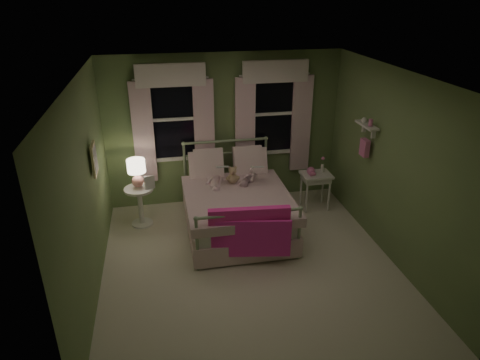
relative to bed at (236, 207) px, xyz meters
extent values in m
plane|color=silver|center=(0.00, -1.02, -0.38)|extent=(4.20, 4.20, 0.00)
plane|color=white|center=(0.00, -1.02, 2.22)|extent=(4.20, 4.20, 0.00)
plane|color=#708952|center=(0.00, 1.08, 0.92)|extent=(4.00, 0.00, 4.00)
plane|color=#708952|center=(0.00, -3.12, 0.92)|extent=(4.00, 0.00, 4.00)
plane|color=#708952|center=(-2.00, -1.02, 0.92)|extent=(0.00, 4.20, 4.20)
plane|color=#708952|center=(2.00, -1.02, 0.92)|extent=(0.00, 4.20, 4.20)
cube|color=white|center=(0.00, -0.03, 0.04)|extent=(1.44, 1.94, 0.26)
cube|color=white|center=(0.00, -0.03, -0.20)|extent=(1.54, 2.02, 0.30)
cube|color=white|center=(0.00, -0.18, 0.22)|extent=(1.58, 1.75, 0.14)
cylinder|color=#9EB793|center=(-0.69, -0.03, -0.08)|extent=(0.04, 1.90, 0.04)
cylinder|color=#9EB793|center=(0.69, -0.03, -0.08)|extent=(0.04, 1.90, 0.04)
cylinder|color=#9EB793|center=(-0.71, 0.94, 0.19)|extent=(0.04, 0.04, 1.15)
cylinder|color=#9EB793|center=(0.71, 0.94, 0.19)|extent=(0.04, 0.04, 1.15)
sphere|color=#9EB793|center=(-0.71, 0.94, 0.77)|extent=(0.07, 0.07, 0.07)
sphere|color=#9EB793|center=(0.71, 0.94, 0.77)|extent=(0.07, 0.07, 0.07)
cylinder|color=#9EB793|center=(0.00, 0.94, 0.77)|extent=(1.42, 0.04, 0.04)
cylinder|color=#9EB793|center=(0.00, 0.94, 0.55)|extent=(1.38, 0.03, 0.03)
cylinder|color=#9EB793|center=(-0.71, -1.00, 0.02)|extent=(0.04, 0.04, 0.80)
cylinder|color=#9EB793|center=(0.71, -1.00, 0.02)|extent=(0.04, 0.04, 0.80)
sphere|color=#9EB793|center=(-0.71, -1.00, 0.42)|extent=(0.07, 0.07, 0.07)
sphere|color=#9EB793|center=(0.71, -1.00, 0.42)|extent=(0.07, 0.07, 0.07)
cylinder|color=#9EB793|center=(0.00, -1.00, 0.42)|extent=(1.42, 0.04, 0.04)
cube|color=white|center=(-0.38, 0.67, 0.42)|extent=(0.55, 0.32, 0.57)
cube|color=white|center=(0.38, 0.67, 0.42)|extent=(0.55, 0.32, 0.57)
cube|color=white|center=(-0.33, 0.67, 0.50)|extent=(0.48, 0.30, 0.51)
cube|color=white|center=(0.33, 0.67, 0.50)|extent=(0.48, 0.30, 0.51)
cube|color=#FF31A3|center=(0.00, -1.00, 0.34)|extent=(1.10, 0.19, 0.32)
cube|color=#F630B0|center=(0.00, -1.07, 0.07)|extent=(1.09, 0.23, 0.55)
imported|color=#F7D1DD|center=(-0.28, 0.42, 0.59)|extent=(0.31, 0.22, 0.81)
imported|color=#F7D1DD|center=(0.28, 0.42, 0.56)|extent=(0.45, 0.41, 0.74)
imported|color=beige|center=(-0.28, 0.17, 0.58)|extent=(0.21, 0.13, 0.26)
imported|color=beige|center=(0.28, 0.17, 0.54)|extent=(0.21, 0.14, 0.26)
sphere|color=tan|center=(0.00, 0.27, 0.37)|extent=(0.17, 0.17, 0.17)
sphere|color=tan|center=(0.00, 0.25, 0.51)|extent=(0.12, 0.12, 0.12)
sphere|color=tan|center=(-0.04, 0.25, 0.56)|extent=(0.05, 0.05, 0.05)
sphere|color=tan|center=(0.05, 0.25, 0.56)|extent=(0.05, 0.05, 0.05)
sphere|color=tan|center=(-0.08, 0.24, 0.39)|extent=(0.06, 0.06, 0.06)
sphere|color=tan|center=(0.08, 0.24, 0.39)|extent=(0.06, 0.06, 0.06)
sphere|color=#8C6B51|center=(0.00, 0.20, 0.50)|extent=(0.04, 0.04, 0.04)
cylinder|color=white|center=(-1.48, 0.41, 0.25)|extent=(0.46, 0.46, 0.04)
cylinder|color=white|center=(-1.48, 0.41, -0.06)|extent=(0.08, 0.08, 0.60)
cylinder|color=white|center=(-1.48, 0.41, -0.37)|extent=(0.34, 0.34, 0.03)
sphere|color=#DC8B82|center=(-1.48, 0.41, 0.39)|extent=(0.19, 0.19, 0.19)
cylinder|color=pink|center=(-1.48, 0.41, 0.51)|extent=(0.03, 0.03, 0.11)
cylinder|color=#FFEAC6|center=(-1.48, 0.41, 0.65)|extent=(0.28, 0.28, 0.21)
imported|color=beige|center=(-1.38, 0.33, 0.27)|extent=(0.20, 0.25, 0.02)
cube|color=white|center=(1.47, 0.41, 0.25)|extent=(0.50, 0.40, 0.04)
cube|color=white|center=(1.47, 0.41, 0.18)|extent=(0.44, 0.34, 0.08)
cylinder|color=white|center=(1.27, 0.26, -0.07)|extent=(0.04, 0.04, 0.60)
cylinder|color=white|center=(1.67, 0.26, -0.07)|extent=(0.04, 0.04, 0.60)
cylinder|color=white|center=(1.27, 0.56, -0.07)|extent=(0.04, 0.04, 0.60)
cylinder|color=white|center=(1.67, 0.56, -0.07)|extent=(0.04, 0.04, 0.60)
sphere|color=pink|center=(1.37, 0.41, 0.33)|extent=(0.14, 0.14, 0.14)
cube|color=pink|center=(1.37, 0.32, 0.31)|extent=(0.11, 0.06, 0.04)
cylinder|color=white|center=(1.59, 0.46, 0.34)|extent=(0.05, 0.05, 0.14)
cylinder|color=#4C7F3F|center=(1.59, 0.46, 0.45)|extent=(0.01, 0.01, 0.12)
sphere|color=pink|center=(1.59, 0.46, 0.52)|extent=(0.06, 0.06, 0.06)
cube|color=black|center=(-0.85, 1.07, 1.17)|extent=(0.76, 0.02, 1.35)
cube|color=white|center=(-0.85, 1.05, 1.87)|extent=(0.84, 0.05, 0.06)
cube|color=white|center=(-0.85, 1.05, 0.47)|extent=(0.84, 0.05, 0.06)
cube|color=white|center=(-1.25, 1.05, 1.17)|extent=(0.06, 0.05, 1.40)
cube|color=white|center=(-0.45, 1.05, 1.17)|extent=(0.06, 0.05, 1.40)
cube|color=white|center=(-0.85, 1.05, 1.17)|extent=(0.76, 0.04, 0.05)
cube|color=silver|center=(-1.35, 1.00, 0.97)|extent=(0.34, 0.06, 1.70)
cube|color=silver|center=(-0.35, 1.00, 0.97)|extent=(0.34, 0.06, 1.70)
cube|color=white|center=(-0.85, 0.98, 1.90)|extent=(1.10, 0.08, 0.36)
cylinder|color=white|center=(-0.85, 1.02, 1.84)|extent=(1.20, 0.03, 0.03)
cube|color=black|center=(0.85, 1.07, 1.17)|extent=(0.76, 0.02, 1.35)
cube|color=white|center=(0.85, 1.05, 1.87)|extent=(0.84, 0.05, 0.06)
cube|color=white|center=(0.85, 1.05, 0.47)|extent=(0.84, 0.05, 0.06)
cube|color=white|center=(0.45, 1.05, 1.17)|extent=(0.06, 0.05, 1.40)
cube|color=white|center=(1.25, 1.05, 1.17)|extent=(0.06, 0.05, 1.40)
cube|color=white|center=(0.85, 1.05, 1.17)|extent=(0.76, 0.04, 0.05)
cube|color=silver|center=(0.35, 1.00, 0.97)|extent=(0.34, 0.06, 1.70)
cube|color=white|center=(1.35, 1.00, 0.97)|extent=(0.34, 0.06, 1.70)
cube|color=white|center=(0.85, 0.98, 1.90)|extent=(1.10, 0.08, 0.36)
cylinder|color=white|center=(0.85, 1.02, 1.84)|extent=(1.20, 0.03, 0.03)
cube|color=white|center=(1.89, -0.32, 1.32)|extent=(0.15, 0.50, 0.03)
cube|color=white|center=(1.93, -0.47, 1.24)|extent=(0.06, 0.03, 0.14)
cube|color=white|center=(1.93, -0.17, 1.24)|extent=(0.06, 0.03, 0.14)
cylinder|color=pink|center=(1.89, -0.42, 1.39)|extent=(0.06, 0.06, 0.10)
sphere|color=white|center=(1.89, -0.22, 1.37)|extent=(0.08, 0.08, 0.08)
cube|color=pink|center=(1.90, -0.32, 0.97)|extent=(0.08, 0.18, 0.26)
cube|color=beige|center=(-1.95, -0.42, 1.12)|extent=(0.03, 0.32, 0.42)
cube|color=silver|center=(-1.93, -0.42, 1.12)|extent=(0.01, 0.25, 0.34)
camera|label=1|loc=(-1.08, -5.85, 3.17)|focal=32.00mm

